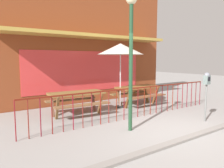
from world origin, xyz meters
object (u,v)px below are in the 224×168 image
at_px(parking_meter_near, 207,84).
at_px(street_lamp, 131,41).
at_px(patio_umbrella, 120,49).
at_px(picnic_table_left, 77,97).
at_px(picnic_table_right, 138,90).

height_order(parking_meter_near, street_lamp, street_lamp).
bearing_deg(street_lamp, patio_umbrella, 58.34).
relative_size(picnic_table_left, street_lamp, 0.55).
bearing_deg(picnic_table_left, street_lamp, -78.36).
relative_size(picnic_table_right, patio_umbrella, 0.74).
distance_m(patio_umbrella, street_lamp, 2.77).
xyz_separation_m(picnic_table_left, picnic_table_right, (2.71, 0.02, 0.00)).
height_order(picnic_table_left, parking_meter_near, parking_meter_near).
bearing_deg(picnic_table_left, parking_meter_near, -45.33).
distance_m(parking_meter_near, street_lamp, 2.73).
xyz_separation_m(picnic_table_left, parking_meter_near, (2.83, -2.87, 0.52)).
bearing_deg(parking_meter_near, picnic_table_right, 92.51).
relative_size(parking_meter_near, street_lamp, 0.42).
bearing_deg(patio_umbrella, street_lamp, -121.66).
bearing_deg(picnic_table_right, patio_umbrella, 171.69).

